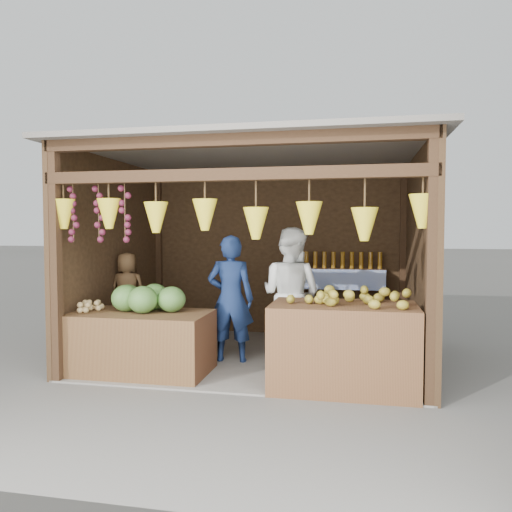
{
  "coord_description": "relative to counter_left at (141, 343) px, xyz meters",
  "views": [
    {
      "loc": [
        1.24,
        -6.27,
        1.65
      ],
      "look_at": [
        0.0,
        -0.1,
        1.32
      ],
      "focal_mm": 35.0,
      "sensor_mm": 36.0,
      "label": 1
    }
  ],
  "objects": [
    {
      "name": "ground",
      "position": [
        1.17,
        0.99,
        -0.35
      ],
      "size": [
        80.0,
        80.0,
        0.0
      ],
      "primitive_type": "plane",
      "color": "#514F49",
      "rests_on": "ground"
    },
    {
      "name": "melon_pile",
      "position": [
        0.01,
        0.09,
        0.51
      ],
      "size": [
        1.0,
        0.5,
        0.32
      ],
      "primitive_type": null,
      "color": "#1F5316",
      "rests_on": "counter_left"
    },
    {
      "name": "vendor_seated",
      "position": [
        -0.62,
        0.95,
        0.48
      ],
      "size": [
        0.52,
        0.35,
        1.03
      ],
      "primitive_type": "imported",
      "rotation": [
        0.0,
        0.0,
        3.19
      ],
      "color": "brown",
      "rests_on": "stool"
    },
    {
      "name": "tanfruit_pile",
      "position": [
        -0.63,
        -0.04,
        0.42
      ],
      "size": [
        0.34,
        0.4,
        0.13
      ],
      "primitive_type": null,
      "color": "tan",
      "rests_on": "counter_left"
    },
    {
      "name": "stall_structure",
      "position": [
        1.13,
        0.95,
        1.31
      ],
      "size": [
        4.3,
        3.3,
        2.66
      ],
      "color": "slate",
      "rests_on": "ground"
    },
    {
      "name": "counter_left",
      "position": [
        0.0,
        0.0,
        0.0
      ],
      "size": [
        1.57,
        0.85,
        0.71
      ],
      "primitive_type": "cube",
      "color": "#4B2A19",
      "rests_on": "ground"
    },
    {
      "name": "mango_pile",
      "position": [
        2.33,
        -0.11,
        0.64
      ],
      "size": [
        1.4,
        0.64,
        0.22
      ],
      "primitive_type": null,
      "color": "#B86F18",
      "rests_on": "counter_right"
    },
    {
      "name": "counter_right",
      "position": [
        2.29,
        -0.1,
        0.09
      ],
      "size": [
        1.49,
        0.85,
        0.89
      ],
      "primitive_type": "cube",
      "color": "#52321B",
      "rests_on": "ground"
    },
    {
      "name": "man_standing",
      "position": [
        0.89,
        0.68,
        0.44
      ],
      "size": [
        0.61,
        0.43,
        1.59
      ],
      "primitive_type": "imported",
      "rotation": [
        0.0,
        0.0,
        3.23
      ],
      "color": "#14244D",
      "rests_on": "ground"
    },
    {
      "name": "stool",
      "position": [
        -0.62,
        0.95,
        -0.2
      ],
      "size": [
        0.34,
        0.34,
        0.32
      ],
      "primitive_type": "cube",
      "color": "black",
      "rests_on": "ground"
    },
    {
      "name": "woman_standing",
      "position": [
        1.62,
        0.88,
        0.49
      ],
      "size": [
        1.01,
        0.92,
        1.68
      ],
      "primitive_type": "imported",
      "rotation": [
        0.0,
        0.0,
        2.71
      ],
      "color": "white",
      "rests_on": "ground"
    },
    {
      "name": "back_shelf",
      "position": [
        2.22,
        2.27,
        0.52
      ],
      "size": [
        1.25,
        0.32,
        1.32
      ],
      "color": "#382314",
      "rests_on": "ground"
    }
  ]
}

